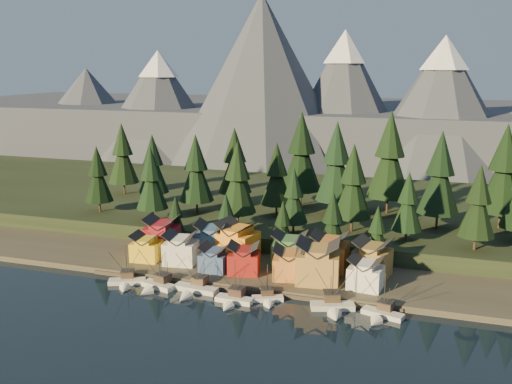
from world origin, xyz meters
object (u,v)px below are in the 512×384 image
(boat_6, at_px, (381,309))
(house_front_1, at_px, (181,247))
(boat_0, at_px, (126,277))
(house_back_1, at_px, (212,238))
(boat_5, at_px, (333,300))
(house_front_0, at_px, (146,246))
(boat_1, at_px, (155,280))
(boat_4, at_px, (268,294))
(boat_3, at_px, (233,295))
(house_back_0, at_px, (162,233))
(boat_2, at_px, (193,285))

(boat_6, bearing_deg, house_front_1, -179.47)
(boat_0, xyz_separation_m, house_back_1, (13.60, 23.95, 4.56))
(boat_6, bearing_deg, boat_5, -166.84)
(boat_6, height_order, house_front_0, boat_6)
(boat_1, height_order, boat_4, boat_1)
(boat_0, bearing_deg, house_front_0, 76.07)
(boat_3, height_order, house_back_0, house_back_0)
(boat_2, height_order, boat_6, boat_2)
(boat_0, height_order, house_front_0, boat_0)
(boat_6, distance_m, house_front_1, 57.35)
(house_front_0, xyz_separation_m, house_front_1, (10.12, 0.57, 0.62))
(boat_0, xyz_separation_m, boat_6, (63.28, 0.36, 0.02))
(house_front_1, bearing_deg, boat_6, -23.01)
(house_back_0, distance_m, house_back_1, 15.59)
(boat_5, bearing_deg, house_front_1, 144.72)
(house_front_0, distance_m, house_back_0, 9.15)
(house_front_0, distance_m, house_front_1, 10.15)
(house_back_0, xyz_separation_m, house_back_1, (15.59, 0.17, -0.06))
(boat_0, relative_size, house_front_1, 1.16)
(house_back_0, bearing_deg, house_front_1, -48.40)
(boat_6, bearing_deg, house_back_0, 175.91)
(boat_3, distance_m, boat_5, 23.25)
(house_back_1, bearing_deg, house_back_0, 169.72)
(boat_0, relative_size, boat_1, 0.92)
(boat_4, relative_size, boat_5, 0.78)
(boat_5, relative_size, house_front_1, 1.34)
(boat_4, relative_size, house_front_1, 1.04)
(boat_0, distance_m, house_front_1, 17.73)
(house_front_0, height_order, house_back_0, house_back_0)
(boat_5, distance_m, house_front_1, 46.95)
(house_front_1, relative_size, house_back_0, 0.92)
(boat_2, bearing_deg, boat_4, 6.54)
(boat_6, distance_m, house_back_0, 69.50)
(boat_4, bearing_deg, boat_3, -177.57)
(boat_6, xyz_separation_m, house_front_1, (-55.23, 14.93, 3.98))
(boat_4, height_order, house_front_1, house_front_1)
(boat_4, xyz_separation_m, boat_5, (15.47, -0.14, 0.52))
(boat_2, xyz_separation_m, house_front_0, (-20.30, 14.16, 3.32))
(boat_1, bearing_deg, house_back_0, 128.74)
(boat_3, height_order, house_front_1, house_front_1)
(boat_0, distance_m, boat_1, 8.35)
(boat_2, distance_m, house_back_0, 31.13)
(house_back_0, bearing_deg, house_back_1, -7.53)
(boat_0, relative_size, house_back_1, 1.07)
(house_back_1, bearing_deg, boat_4, -55.30)
(boat_1, height_order, house_back_1, house_back_1)
(boat_2, relative_size, boat_4, 1.26)
(boat_3, distance_m, house_front_0, 36.11)
(boat_6, height_order, house_back_1, house_back_1)
(boat_4, bearing_deg, house_back_1, 113.84)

